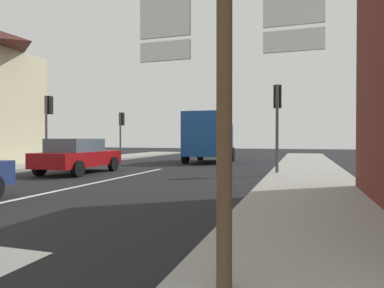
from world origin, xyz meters
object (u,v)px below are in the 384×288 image
at_px(delivery_truck, 209,136).
at_px(traffic_light_near_left, 48,115).
at_px(traffic_light_near_right, 277,109).
at_px(traffic_light_far_left, 121,125).
at_px(route_sign_post, 225,87).
at_px(sedan_far, 78,155).

bearing_deg(delivery_truck, traffic_light_near_left, -134.68).
distance_m(traffic_light_near_left, traffic_light_near_right, 11.17).
height_order(traffic_light_near_right, traffic_light_far_left, traffic_light_near_right).
height_order(route_sign_post, traffic_light_far_left, traffic_light_far_left).
xyz_separation_m(sedan_far, traffic_light_near_right, (8.11, 1.61, 1.90)).
relative_size(delivery_truck, traffic_light_near_left, 1.40).
relative_size(sedan_far, traffic_light_far_left, 1.28).
xyz_separation_m(route_sign_post, traffic_light_far_left, (-11.45, 18.77, 0.55)).
bearing_deg(route_sign_post, traffic_light_near_right, 91.40).
height_order(traffic_light_near_left, traffic_light_near_right, traffic_light_near_left).
distance_m(sedan_far, traffic_light_near_right, 8.48).
height_order(sedan_far, traffic_light_far_left, traffic_light_far_left).
bearing_deg(traffic_light_far_left, traffic_light_near_right, -34.29).
bearing_deg(delivery_truck, route_sign_post, -74.90).
bearing_deg(delivery_truck, traffic_light_far_left, 173.63).
bearing_deg(sedan_far, traffic_light_near_right, 11.26).
bearing_deg(traffic_light_near_left, sedan_far, -31.08).
bearing_deg(traffic_light_near_right, traffic_light_near_left, 178.81).
bearing_deg(traffic_light_near_right, route_sign_post, -88.60).
xyz_separation_m(sedan_far, route_sign_post, (8.38, -9.54, 1.15)).
bearing_deg(route_sign_post, sedan_far, 131.31).
bearing_deg(traffic_light_near_left, route_sign_post, -44.84).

